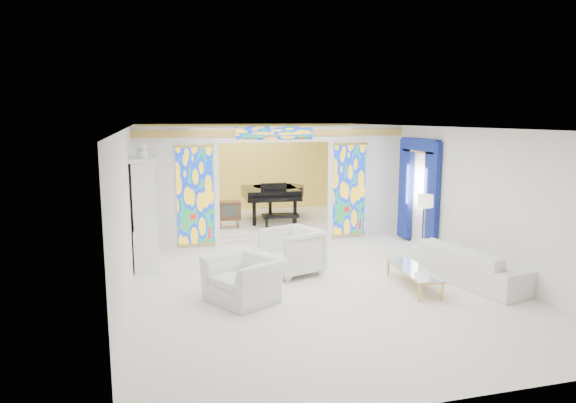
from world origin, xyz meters
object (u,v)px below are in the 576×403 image
object	(u,v)px
sofa	(471,264)
grand_piano	(274,193)
armchair_left	(244,279)
armchair_right	(292,251)
tv_console	(229,211)
coffee_table	(414,270)
china_cabinet	(145,213)

from	to	relation	value
sofa	grand_piano	xyz separation A→B (m)	(-2.46, 6.30, 0.61)
armchair_left	grand_piano	distance (m)	6.52
grand_piano	armchair_right	bearing A→B (deg)	-96.06
armchair_left	armchair_right	world-z (taller)	armchair_right
armchair_left	sofa	distance (m)	4.50
grand_piano	tv_console	distance (m)	1.75
sofa	tv_console	size ratio (longest dim) A/B	3.41
sofa	coffee_table	xyz separation A→B (m)	(-1.26, -0.01, -0.03)
armchair_left	coffee_table	bearing A→B (deg)	57.38
armchair_right	sofa	world-z (taller)	armchair_right
armchair_left	coffee_table	size ratio (longest dim) A/B	0.71
armchair_left	grand_piano	xyz separation A→B (m)	(2.04, 6.16, 0.59)
sofa	armchair_left	bearing A→B (deg)	75.46
armchair_left	grand_piano	bearing A→B (deg)	131.67
china_cabinet	sofa	world-z (taller)	china_cabinet
sofa	grand_piano	bearing A→B (deg)	8.57
armchair_left	armchair_right	xyz separation A→B (m)	(1.24, 1.29, 0.09)
armchair_left	tv_console	bearing A→B (deg)	144.28
armchair_right	sofa	distance (m)	3.57
china_cabinet	armchair_left	distance (m)	3.30
china_cabinet	grand_piano	xyz separation A→B (m)	(3.71, 3.42, -0.19)
tv_console	armchair_left	bearing A→B (deg)	-93.94
armchair_left	sofa	xyz separation A→B (m)	(4.50, -0.14, -0.02)
tv_console	china_cabinet	bearing A→B (deg)	-128.56
armchair_right	china_cabinet	bearing A→B (deg)	-136.53
armchair_left	tv_console	world-z (taller)	tv_console
china_cabinet	armchair_right	size ratio (longest dim) A/B	2.58
china_cabinet	armchair_left	bearing A→B (deg)	-58.71
armchair_right	armchair_left	bearing A→B (deg)	-63.73
sofa	coffee_table	bearing A→B (deg)	77.64
coffee_table	grand_piano	world-z (taller)	grand_piano
armchair_left	grand_piano	size ratio (longest dim) A/B	0.40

